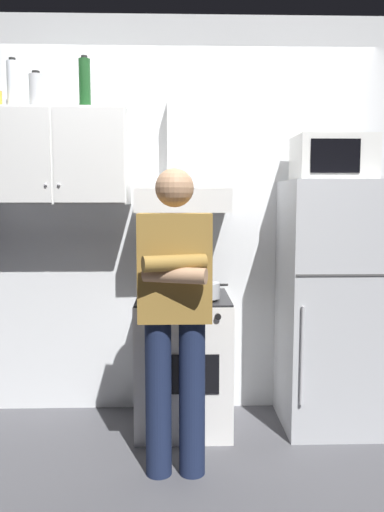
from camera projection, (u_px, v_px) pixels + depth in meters
The scene contains 12 objects.
ground_plane at pixel (192, 443), 3.13m from camera, with size 7.00×7.00×0.00m, color #4C4C51.
back_wall_tiled at pixel (189, 218), 3.58m from camera, with size 4.80×0.10×2.70m, color white.
upper_cabinet at pixel (58, 157), 3.29m from camera, with size 0.90×0.37×0.60m.
stove_oven at pixel (183, 361), 3.33m from camera, with size 0.60×0.62×0.87m.
range_hood at pixel (183, 181), 3.33m from camera, with size 0.60×0.44×0.75m.
refrigerator at pixel (329, 305), 3.32m from camera, with size 0.60×0.62×1.60m.
microwave at pixel (333, 158), 3.24m from camera, with size 0.48×0.37×0.28m.
person_standing at pixel (175, 311), 2.68m from camera, with size 0.38×0.33×1.64m.
cooking_pot at pixel (204, 290), 3.16m from camera, with size 0.29×0.19×0.10m.
bottle_wine_green at pixel (85, 83), 3.22m from camera, with size 0.07×0.07×0.32m.
bottle_canister_steel at pixel (36, 91), 3.24m from camera, with size 0.09×0.09×0.24m.
bottle_vodka_clear at pixel (13, 85), 3.25m from camera, with size 0.08×0.08×0.32m.
Camera 1 is at (-0.09, -2.99, 1.48)m, focal length 35.96 mm.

